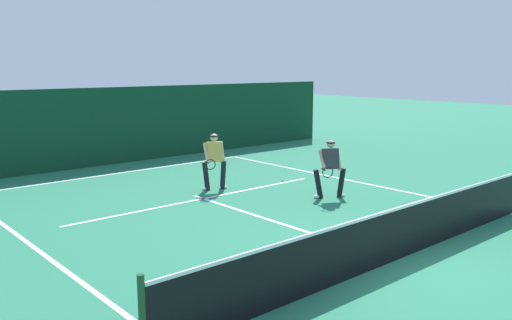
% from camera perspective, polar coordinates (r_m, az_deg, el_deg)
% --- Properties ---
extents(ground_plane, '(80.00, 80.00, 0.00)m').
position_cam_1_polar(ground_plane, '(10.16, 14.69, -10.36)').
color(ground_plane, '#277755').
extents(court_line_baseline_far, '(9.45, 0.10, 0.01)m').
position_cam_1_polar(court_line_baseline_far, '(18.09, -14.12, -1.32)').
color(court_line_baseline_far, white).
rests_on(court_line_baseline_far, ground_plane).
extents(court_line_sideline_right, '(0.10, 21.18, 0.01)m').
position_cam_1_polar(court_line_sideline_right, '(14.17, 25.62, -5.18)').
color(court_line_sideline_right, white).
rests_on(court_line_sideline_right, ground_plane).
extents(court_line_service, '(7.70, 0.10, 0.01)m').
position_cam_1_polar(court_line_service, '(14.24, -5.68, -4.13)').
color(court_line_service, white).
rests_on(court_line_service, ground_plane).
extents(court_line_centre, '(0.10, 6.40, 0.01)m').
position_cam_1_polar(court_line_centre, '(12.14, 2.07, -6.62)').
color(court_line_centre, white).
rests_on(court_line_centre, ground_plane).
extents(tennis_net, '(10.36, 0.09, 1.11)m').
position_cam_1_polar(tennis_net, '(10.00, 14.83, -7.60)').
color(tennis_net, '#1E4723').
rests_on(tennis_net, ground_plane).
extents(player_near, '(1.08, 0.81, 1.56)m').
position_cam_1_polar(player_near, '(14.23, 7.95, -0.68)').
color(player_near, black).
rests_on(player_near, ground_plane).
extents(player_far, '(0.99, 0.82, 1.61)m').
position_cam_1_polar(player_far, '(15.06, -4.49, 0.10)').
color(player_far, black).
rests_on(player_far, ground_plane).
extents(tennis_ball, '(0.07, 0.07, 0.07)m').
position_cam_1_polar(tennis_ball, '(16.25, 2.88, -2.20)').
color(tennis_ball, '#D1E033').
rests_on(tennis_ball, ground_plane).
extents(back_fence_windscreen, '(21.78, 0.12, 2.74)m').
position_cam_1_polar(back_fence_windscreen, '(19.39, -16.57, 3.40)').
color(back_fence_windscreen, '#0F3C25').
rests_on(back_fence_windscreen, ground_plane).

